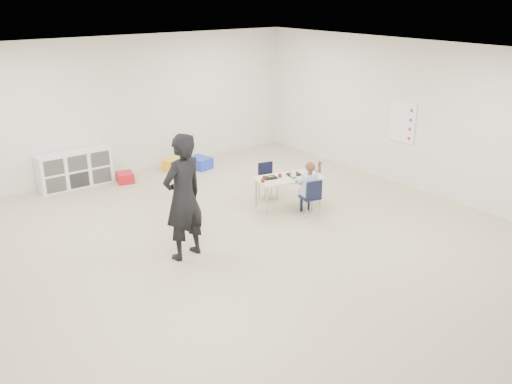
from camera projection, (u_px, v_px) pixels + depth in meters
room at (257, 158)px, 7.66m from camera, size 9.00×9.02×2.80m
table at (288, 191)px, 9.63m from camera, size 1.27×0.83×0.53m
chair_near at (310, 197)px, 9.24m from camera, size 0.37×0.35×0.64m
chair_far at (268, 181)px, 10.00m from camera, size 0.37×0.35×0.64m
child at (310, 186)px, 9.17m from camera, size 0.51×0.51×1.01m
lunch_tray_near at (294, 174)px, 9.63m from camera, size 0.25×0.21×0.03m
lunch_tray_far at (270, 178)px, 9.47m from camera, size 0.25×0.21×0.03m
milk_carton at (293, 176)px, 9.45m from camera, size 0.08×0.08×0.10m
bread_roll at (306, 174)px, 9.57m from camera, size 0.09×0.09×0.07m
apple_near at (280, 175)px, 9.51m from camera, size 0.07×0.07×0.07m
apple_far at (263, 180)px, 9.26m from camera, size 0.07×0.07×0.07m
cubby_shelf at (75, 169)px, 10.55m from camera, size 1.40×0.40×0.70m
rules_poster at (402, 122)px, 10.41m from camera, size 0.02×0.60×0.80m
adult at (183, 197)px, 7.56m from camera, size 0.75×0.57×1.83m
bin_red at (125, 177)px, 10.86m from camera, size 0.39×0.46×0.19m
bin_yellow at (175, 165)px, 11.56m from camera, size 0.46×0.54×0.23m
bin_blue at (199, 163)px, 11.69m from camera, size 0.48×0.56×0.24m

